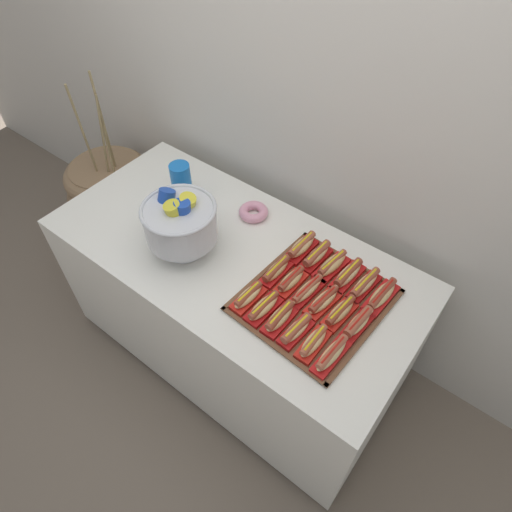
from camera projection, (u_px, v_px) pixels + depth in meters
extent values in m
plane|color=#7A6B5B|center=(238.00, 349.00, 2.46)|extent=(10.00, 10.00, 0.00)
cube|color=silver|center=(311.00, 88.00, 1.76)|extent=(6.00, 0.10, 2.60)
cube|color=white|center=(235.00, 305.00, 2.15)|extent=(1.62, 0.77, 0.75)
cylinder|color=black|center=(117.00, 315.00, 2.58)|extent=(0.05, 0.05, 0.04)
cylinder|color=black|center=(318.00, 469.00, 2.03)|extent=(0.05, 0.05, 0.04)
cylinder|color=black|center=(181.00, 260.00, 2.86)|extent=(0.05, 0.05, 0.04)
cylinder|color=black|center=(374.00, 382.00, 2.31)|extent=(0.05, 0.05, 0.04)
cylinder|color=#896B4C|center=(117.00, 207.00, 2.76)|extent=(0.40, 0.40, 0.63)
torus|color=#896B4C|center=(126.00, 236.00, 2.95)|extent=(0.55, 0.55, 0.11)
torus|color=#896B4C|center=(122.00, 222.00, 2.85)|extent=(0.59, 0.59, 0.11)
torus|color=#896B4C|center=(117.00, 207.00, 2.76)|extent=(0.55, 0.55, 0.11)
torus|color=#896B4C|center=(112.00, 192.00, 2.67)|extent=(0.52, 0.52, 0.11)
torus|color=#896B4C|center=(107.00, 175.00, 2.57)|extent=(0.49, 0.49, 0.11)
cylinder|color=#937F56|center=(107.00, 142.00, 2.37)|extent=(0.06, 0.06, 0.35)
cylinder|color=#937F56|center=(103.00, 123.00, 2.31)|extent=(0.04, 0.02, 0.56)
cylinder|color=#937F56|center=(103.00, 136.00, 2.33)|extent=(0.04, 0.06, 0.45)
cylinder|color=#937F56|center=(83.00, 131.00, 2.28)|extent=(0.04, 0.04, 0.53)
cube|color=brown|center=(314.00, 301.00, 1.70)|extent=(0.51, 0.55, 0.01)
cube|color=brown|center=(272.00, 344.00, 1.56)|extent=(0.48, 0.04, 0.01)
cube|color=brown|center=(351.00, 261.00, 1.82)|extent=(0.48, 0.04, 0.01)
cube|color=brown|center=(267.00, 269.00, 1.79)|extent=(0.05, 0.53, 0.01)
cube|color=brown|center=(367.00, 334.00, 1.59)|extent=(0.05, 0.53, 0.01)
cube|color=red|center=(248.00, 299.00, 1.69)|extent=(0.07, 0.16, 0.02)
ellipsoid|color=#E0BC7F|center=(248.00, 296.00, 1.67)|extent=(0.06, 0.15, 0.04)
cylinder|color=brown|center=(248.00, 294.00, 1.66)|extent=(0.03, 0.13, 0.03)
cylinder|color=yellow|center=(248.00, 292.00, 1.65)|extent=(0.01, 0.11, 0.01)
cube|color=#B21414|center=(264.00, 310.00, 1.65)|extent=(0.08, 0.16, 0.02)
ellipsoid|color=tan|center=(264.00, 307.00, 1.64)|extent=(0.06, 0.15, 0.04)
cylinder|color=brown|center=(264.00, 305.00, 1.63)|extent=(0.04, 0.15, 0.03)
cylinder|color=yellow|center=(264.00, 303.00, 1.62)|extent=(0.01, 0.12, 0.01)
cube|color=red|center=(279.00, 321.00, 1.62)|extent=(0.07, 0.16, 0.02)
ellipsoid|color=#E0BC7F|center=(280.00, 317.00, 1.60)|extent=(0.05, 0.14, 0.04)
cylinder|color=brown|center=(280.00, 315.00, 1.59)|extent=(0.03, 0.14, 0.03)
cylinder|color=yellow|center=(280.00, 313.00, 1.58)|extent=(0.01, 0.12, 0.01)
cube|color=red|center=(296.00, 333.00, 1.59)|extent=(0.07, 0.16, 0.02)
ellipsoid|color=beige|center=(296.00, 330.00, 1.57)|extent=(0.06, 0.14, 0.04)
cylinder|color=#9E4C38|center=(296.00, 328.00, 1.57)|extent=(0.04, 0.14, 0.03)
cylinder|color=yellow|center=(297.00, 326.00, 1.56)|extent=(0.02, 0.12, 0.01)
cube|color=red|center=(313.00, 345.00, 1.56)|extent=(0.06, 0.16, 0.02)
ellipsoid|color=#E0BC7F|center=(313.00, 342.00, 1.54)|extent=(0.05, 0.14, 0.04)
cylinder|color=#A8563D|center=(314.00, 340.00, 1.53)|extent=(0.03, 0.14, 0.03)
cylinder|color=yellow|center=(314.00, 338.00, 1.52)|extent=(0.01, 0.12, 0.01)
cube|color=red|center=(331.00, 357.00, 1.52)|extent=(0.07, 0.18, 0.02)
ellipsoid|color=#E0BC7F|center=(332.00, 354.00, 1.51)|extent=(0.05, 0.17, 0.04)
cylinder|color=#A8563D|center=(332.00, 352.00, 1.50)|extent=(0.04, 0.16, 0.03)
cylinder|color=red|center=(333.00, 350.00, 1.49)|extent=(0.02, 0.13, 0.01)
cube|color=red|center=(276.00, 273.00, 1.77)|extent=(0.06, 0.16, 0.02)
ellipsoid|color=tan|center=(276.00, 270.00, 1.75)|extent=(0.05, 0.15, 0.04)
cylinder|color=brown|center=(276.00, 268.00, 1.74)|extent=(0.03, 0.15, 0.03)
cylinder|color=yellow|center=(276.00, 266.00, 1.73)|extent=(0.01, 0.13, 0.01)
cube|color=red|center=(291.00, 283.00, 1.74)|extent=(0.07, 0.16, 0.02)
ellipsoid|color=tan|center=(291.00, 280.00, 1.72)|extent=(0.06, 0.14, 0.04)
cylinder|color=brown|center=(291.00, 278.00, 1.71)|extent=(0.03, 0.14, 0.03)
cylinder|color=red|center=(292.00, 276.00, 1.70)|extent=(0.01, 0.12, 0.01)
cube|color=#B21414|center=(307.00, 293.00, 1.70)|extent=(0.07, 0.19, 0.02)
ellipsoid|color=#E0BC7F|center=(307.00, 290.00, 1.69)|extent=(0.06, 0.17, 0.04)
cylinder|color=#A8563D|center=(307.00, 288.00, 1.68)|extent=(0.04, 0.16, 0.03)
cylinder|color=red|center=(307.00, 287.00, 1.67)|extent=(0.02, 0.13, 0.01)
cube|color=red|center=(323.00, 304.00, 1.67)|extent=(0.08, 0.17, 0.02)
ellipsoid|color=#E0BC7F|center=(323.00, 301.00, 1.66)|extent=(0.07, 0.16, 0.04)
cylinder|color=brown|center=(324.00, 299.00, 1.65)|extent=(0.04, 0.15, 0.03)
cylinder|color=red|center=(324.00, 297.00, 1.64)|extent=(0.02, 0.12, 0.01)
cube|color=red|center=(339.00, 315.00, 1.64)|extent=(0.08, 0.17, 0.02)
ellipsoid|color=tan|center=(340.00, 312.00, 1.62)|extent=(0.06, 0.15, 0.04)
cylinder|color=brown|center=(341.00, 310.00, 1.61)|extent=(0.04, 0.15, 0.03)
cylinder|color=yellow|center=(341.00, 308.00, 1.61)|extent=(0.02, 0.13, 0.01)
cube|color=#B21414|center=(357.00, 326.00, 1.61)|extent=(0.07, 0.16, 0.02)
ellipsoid|color=#E0BC7F|center=(358.00, 323.00, 1.59)|extent=(0.06, 0.14, 0.04)
cylinder|color=#A8563D|center=(358.00, 321.00, 1.58)|extent=(0.04, 0.15, 0.03)
cylinder|color=red|center=(359.00, 319.00, 1.57)|extent=(0.02, 0.12, 0.01)
cube|color=#B21414|center=(301.00, 250.00, 1.85)|extent=(0.07, 0.17, 0.02)
ellipsoid|color=#E0BC7F|center=(302.00, 246.00, 1.83)|extent=(0.06, 0.16, 0.04)
cylinder|color=#A8563D|center=(302.00, 244.00, 1.82)|extent=(0.04, 0.16, 0.03)
cylinder|color=yellow|center=(302.00, 242.00, 1.81)|extent=(0.01, 0.13, 0.01)
cube|color=#B21414|center=(316.00, 259.00, 1.82)|extent=(0.07, 0.17, 0.02)
ellipsoid|color=beige|center=(316.00, 255.00, 1.80)|extent=(0.06, 0.16, 0.04)
cylinder|color=#9E4C38|center=(317.00, 253.00, 1.79)|extent=(0.04, 0.15, 0.03)
cylinder|color=yellow|center=(317.00, 251.00, 1.78)|extent=(0.01, 0.13, 0.01)
cube|color=red|center=(331.00, 268.00, 1.79)|extent=(0.09, 0.18, 0.02)
ellipsoid|color=tan|center=(332.00, 264.00, 1.77)|extent=(0.07, 0.17, 0.04)
cylinder|color=#9E4C38|center=(332.00, 262.00, 1.76)|extent=(0.04, 0.16, 0.03)
cylinder|color=yellow|center=(333.00, 260.00, 1.75)|extent=(0.02, 0.13, 0.01)
cube|color=red|center=(347.00, 278.00, 1.75)|extent=(0.08, 0.18, 0.02)
ellipsoid|color=beige|center=(348.00, 274.00, 1.74)|extent=(0.06, 0.17, 0.04)
cylinder|color=brown|center=(348.00, 272.00, 1.73)|extent=(0.04, 0.16, 0.03)
cylinder|color=yellow|center=(349.00, 270.00, 1.72)|extent=(0.02, 0.13, 0.01)
cube|color=#B21414|center=(363.00, 288.00, 1.72)|extent=(0.07, 0.18, 0.02)
ellipsoid|color=beige|center=(365.00, 284.00, 1.70)|extent=(0.06, 0.17, 0.04)
cylinder|color=#9E4C38|center=(365.00, 282.00, 1.69)|extent=(0.04, 0.17, 0.03)
cylinder|color=yellow|center=(366.00, 280.00, 1.68)|extent=(0.02, 0.14, 0.01)
cube|color=red|center=(381.00, 298.00, 1.69)|extent=(0.08, 0.19, 0.02)
ellipsoid|color=tan|center=(382.00, 295.00, 1.67)|extent=(0.06, 0.17, 0.04)
cylinder|color=brown|center=(382.00, 293.00, 1.67)|extent=(0.04, 0.17, 0.03)
cylinder|color=red|center=(383.00, 291.00, 1.66)|extent=(0.02, 0.14, 0.01)
cylinder|color=silver|center=(185.00, 246.00, 1.88)|extent=(0.18, 0.18, 0.02)
cone|color=silver|center=(184.00, 240.00, 1.85)|extent=(0.06, 0.06, 0.05)
cylinder|color=silver|center=(180.00, 223.00, 1.77)|extent=(0.29, 0.29, 0.15)
torus|color=silver|center=(178.00, 209.00, 1.72)|extent=(0.30, 0.30, 0.02)
cylinder|color=#1E47B2|center=(183.00, 215.00, 1.73)|extent=(0.10, 0.10, 0.13)
cylinder|color=yellow|center=(187.00, 208.00, 1.76)|extent=(0.10, 0.07, 0.14)
cylinder|color=#1E47B2|center=(165.00, 204.00, 1.77)|extent=(0.10, 0.13, 0.15)
cylinder|color=yellow|center=(176.00, 216.00, 1.73)|extent=(0.10, 0.11, 0.13)
cylinder|color=blue|center=(183.00, 192.00, 2.04)|extent=(0.09, 0.09, 0.10)
cylinder|color=blue|center=(182.00, 189.00, 2.03)|extent=(0.09, 0.09, 0.10)
cylinder|color=blue|center=(182.00, 185.00, 2.02)|extent=(0.09, 0.09, 0.10)
cylinder|color=blue|center=(181.00, 182.00, 2.00)|extent=(0.09, 0.09, 0.10)
cylinder|color=blue|center=(181.00, 179.00, 1.99)|extent=(0.09, 0.09, 0.10)
cylinder|color=blue|center=(180.00, 175.00, 1.97)|extent=(0.09, 0.09, 0.10)
torus|color=pink|center=(254.00, 212.00, 2.00)|extent=(0.13, 0.13, 0.04)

